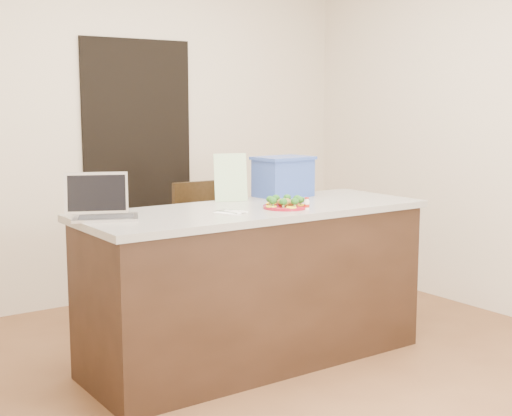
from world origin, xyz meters
TOP-DOWN VIEW (x-y plane):
  - ground at (0.00, 0.00)m, footprint 4.00×4.00m
  - room_shell at (0.00, 0.00)m, footprint 4.00×4.00m
  - doorway at (0.10, 1.98)m, footprint 0.90×0.02m
  - island at (0.00, 0.25)m, footprint 2.06×0.76m
  - plate at (0.12, 0.11)m, footprint 0.25×0.25m
  - meatballs at (0.11, 0.11)m, footprint 0.10×0.10m
  - broccoli at (0.12, 0.11)m, footprint 0.22×0.22m
  - pepper_rings at (0.12, 0.11)m, footprint 0.24×0.25m
  - napkin at (-0.23, 0.15)m, footprint 0.18×0.18m
  - fork at (-0.25, 0.16)m, footprint 0.03×0.16m
  - knife at (-0.20, 0.13)m, footprint 0.06×0.19m
  - yogurt_bottle at (0.18, 0.01)m, footprint 0.03×0.03m
  - laptop at (-0.88, 0.39)m, footprint 0.40×0.38m
  - leaflet at (0.02, 0.54)m, footprint 0.21×0.10m
  - blue_box at (0.42, 0.54)m, footprint 0.37×0.28m
  - chair at (0.22, 1.14)m, footprint 0.43×0.43m

SIDE VIEW (x-z plane):
  - ground at x=0.00m, z-range 0.00..0.00m
  - island at x=0.00m, z-range 0.00..0.92m
  - chair at x=0.22m, z-range 0.07..1.03m
  - napkin at x=-0.23m, z-range 0.92..0.93m
  - fork at x=-0.25m, z-range 0.93..0.93m
  - knife at x=-0.20m, z-range 0.93..0.93m
  - plate at x=0.12m, z-range 0.92..0.94m
  - pepper_rings at x=0.12m, z-range 0.93..0.94m
  - yogurt_bottle at x=0.18m, z-range 0.91..0.98m
  - meatballs at x=0.11m, z-range 0.94..0.97m
  - broccoli at x=0.12m, z-range 0.95..0.99m
  - laptop at x=-0.88m, z-range 0.87..1.10m
  - doorway at x=0.10m, z-range 0.00..2.00m
  - blue_box at x=0.42m, z-range 0.92..1.18m
  - leaflet at x=0.02m, z-range 0.92..1.21m
  - room_shell at x=0.00m, z-range -0.38..3.62m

